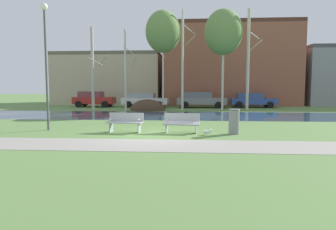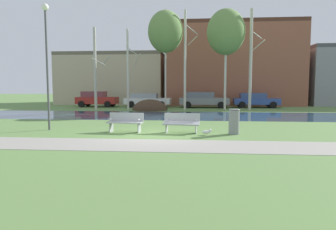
{
  "view_description": "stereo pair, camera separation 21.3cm",
  "coord_description": "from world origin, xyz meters",
  "px_view_note": "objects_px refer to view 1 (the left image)",
  "views": [
    {
      "loc": [
        1.67,
        -12.78,
        2.05
      ],
      "look_at": [
        0.66,
        0.95,
        0.78
      ],
      "focal_mm": 32.99,
      "sensor_mm": 36.0,
      "label": 1
    },
    {
      "loc": [
        1.88,
        -12.76,
        2.05
      ],
      "look_at": [
        0.66,
        0.95,
        0.78
      ],
      "focal_mm": 32.99,
      "sensor_mm": 36.0,
      "label": 2
    }
  ],
  "objects_px": {
    "bench_left": "(125,122)",
    "streetlamp": "(46,47)",
    "parked_hatch_third_grey": "(201,99)",
    "parked_wagon_fourth_blue": "(252,100)",
    "parked_sedan_second_white": "(144,100)",
    "trash_bin": "(234,121)",
    "bench_right": "(182,122)",
    "seagull": "(207,132)",
    "parked_van_nearest_red": "(93,99)"
  },
  "relations": [
    {
      "from": "bench_left",
      "to": "streetlamp",
      "type": "relative_size",
      "value": 0.28
    },
    {
      "from": "parked_hatch_third_grey",
      "to": "parked_wagon_fourth_blue",
      "type": "relative_size",
      "value": 1.09
    },
    {
      "from": "streetlamp",
      "to": "bench_left",
      "type": "bearing_deg",
      "value": -6.38
    },
    {
      "from": "streetlamp",
      "to": "parked_sedan_second_white",
      "type": "distance_m",
      "value": 16.88
    },
    {
      "from": "trash_bin",
      "to": "parked_hatch_third_grey",
      "type": "distance_m",
      "value": 16.79
    },
    {
      "from": "trash_bin",
      "to": "parked_wagon_fourth_blue",
      "type": "height_order",
      "value": "parked_wagon_fourth_blue"
    },
    {
      "from": "bench_right",
      "to": "parked_hatch_third_grey",
      "type": "height_order",
      "value": "parked_hatch_third_grey"
    },
    {
      "from": "bench_right",
      "to": "streetlamp",
      "type": "xyz_separation_m",
      "value": [
        -6.3,
        0.42,
        3.38
      ]
    },
    {
      "from": "parked_sedan_second_white",
      "to": "parked_hatch_third_grey",
      "type": "xyz_separation_m",
      "value": [
        5.57,
        -0.27,
        0.06
      ]
    },
    {
      "from": "bench_left",
      "to": "parked_wagon_fourth_blue",
      "type": "xyz_separation_m",
      "value": [
        8.94,
        17.15,
        0.28
      ]
    },
    {
      "from": "parked_sedan_second_white",
      "to": "streetlamp",
      "type": "bearing_deg",
      "value": -97.21
    },
    {
      "from": "seagull",
      "to": "trash_bin",
      "type": "bearing_deg",
      "value": 14.8
    },
    {
      "from": "streetlamp",
      "to": "parked_van_nearest_red",
      "type": "height_order",
      "value": "streetlamp"
    },
    {
      "from": "bench_right",
      "to": "parked_sedan_second_white",
      "type": "distance_m",
      "value": 17.4
    },
    {
      "from": "seagull",
      "to": "parked_sedan_second_white",
      "type": "height_order",
      "value": "parked_sedan_second_white"
    },
    {
      "from": "parked_van_nearest_red",
      "to": "parked_sedan_second_white",
      "type": "height_order",
      "value": "parked_van_nearest_red"
    },
    {
      "from": "bench_right",
      "to": "parked_wagon_fourth_blue",
      "type": "height_order",
      "value": "parked_wagon_fourth_blue"
    },
    {
      "from": "bench_right",
      "to": "trash_bin",
      "type": "height_order",
      "value": "trash_bin"
    },
    {
      "from": "parked_hatch_third_grey",
      "to": "parked_van_nearest_red",
      "type": "bearing_deg",
      "value": 178.51
    },
    {
      "from": "bench_left",
      "to": "parked_hatch_third_grey",
      "type": "xyz_separation_m",
      "value": [
        3.89,
        16.61,
        0.33
      ]
    },
    {
      "from": "parked_van_nearest_red",
      "to": "bench_left",
      "type": "bearing_deg",
      "value": -67.91
    },
    {
      "from": "parked_hatch_third_grey",
      "to": "parked_wagon_fourth_blue",
      "type": "height_order",
      "value": "parked_hatch_third_grey"
    },
    {
      "from": "bench_left",
      "to": "parked_sedan_second_white",
      "type": "distance_m",
      "value": 16.97
    },
    {
      "from": "bench_left",
      "to": "parked_van_nearest_red",
      "type": "bearing_deg",
      "value": 112.09
    },
    {
      "from": "bench_left",
      "to": "bench_right",
      "type": "height_order",
      "value": "same"
    },
    {
      "from": "trash_bin",
      "to": "parked_van_nearest_red",
      "type": "distance_m",
      "value": 20.65
    },
    {
      "from": "parked_wagon_fourth_blue",
      "to": "bench_right",
      "type": "bearing_deg",
      "value": -110.5
    },
    {
      "from": "bench_left",
      "to": "seagull",
      "type": "xyz_separation_m",
      "value": [
        3.63,
        -0.46,
        -0.34
      ]
    },
    {
      "from": "bench_left",
      "to": "parked_hatch_third_grey",
      "type": "bearing_deg",
      "value": 76.83
    },
    {
      "from": "trash_bin",
      "to": "parked_sedan_second_white",
      "type": "relative_size",
      "value": 0.24
    },
    {
      "from": "parked_hatch_third_grey",
      "to": "seagull",
      "type": "bearing_deg",
      "value": -90.85
    },
    {
      "from": "bench_left",
      "to": "parked_sedan_second_white",
      "type": "xyz_separation_m",
      "value": [
        -1.69,
        16.88,
        0.27
      ]
    },
    {
      "from": "bench_left",
      "to": "parked_wagon_fourth_blue",
      "type": "distance_m",
      "value": 19.34
    },
    {
      "from": "bench_right",
      "to": "parked_sedan_second_white",
      "type": "xyz_separation_m",
      "value": [
        -4.21,
        16.88,
        0.27
      ]
    },
    {
      "from": "bench_left",
      "to": "trash_bin",
      "type": "xyz_separation_m",
      "value": [
        4.8,
        -0.15,
        0.09
      ]
    },
    {
      "from": "trash_bin",
      "to": "streetlamp",
      "type": "distance_m",
      "value": 9.19
    },
    {
      "from": "streetlamp",
      "to": "seagull",
      "type": "bearing_deg",
      "value": -6.79
    },
    {
      "from": "bench_left",
      "to": "trash_bin",
      "type": "distance_m",
      "value": 4.8
    },
    {
      "from": "seagull",
      "to": "parked_van_nearest_red",
      "type": "height_order",
      "value": "parked_van_nearest_red"
    },
    {
      "from": "parked_sedan_second_white",
      "to": "parked_wagon_fourth_blue",
      "type": "height_order",
      "value": "parked_wagon_fourth_blue"
    },
    {
      "from": "trash_bin",
      "to": "parked_hatch_third_grey",
      "type": "xyz_separation_m",
      "value": [
        -0.91,
        16.76,
        0.24
      ]
    },
    {
      "from": "parked_hatch_third_grey",
      "to": "bench_right",
      "type": "bearing_deg",
      "value": -94.68
    },
    {
      "from": "parked_wagon_fourth_blue",
      "to": "seagull",
      "type": "bearing_deg",
      "value": -106.76
    },
    {
      "from": "streetlamp",
      "to": "parked_wagon_fourth_blue",
      "type": "height_order",
      "value": "streetlamp"
    },
    {
      "from": "parked_sedan_second_white",
      "to": "parked_hatch_third_grey",
      "type": "distance_m",
      "value": 5.58
    },
    {
      "from": "bench_left",
      "to": "streetlamp",
      "type": "distance_m",
      "value": 5.08
    },
    {
      "from": "bench_right",
      "to": "parked_wagon_fourth_blue",
      "type": "relative_size",
      "value": 0.37
    },
    {
      "from": "bench_right",
      "to": "seagull",
      "type": "distance_m",
      "value": 1.25
    },
    {
      "from": "bench_right",
      "to": "parked_sedan_second_white",
      "type": "bearing_deg",
      "value": 104.02
    },
    {
      "from": "bench_right",
      "to": "streetlamp",
      "type": "bearing_deg",
      "value": 176.17
    }
  ]
}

